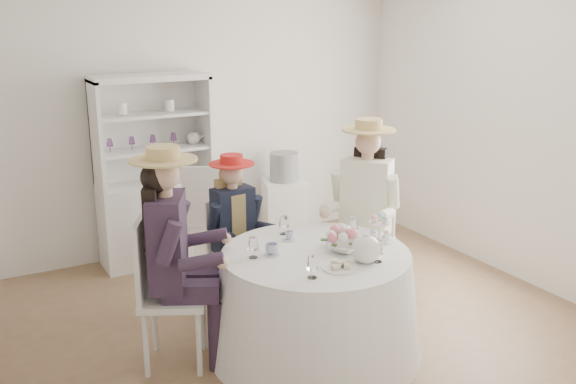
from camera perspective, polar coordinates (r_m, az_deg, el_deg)
ground at (r=5.35m, az=0.52°, el=-11.14°), size 4.50×4.50×0.00m
wall_back at (r=6.67m, az=-7.92°, el=6.41°), size 4.50×0.00×4.50m
wall_front at (r=3.36m, az=17.54°, el=-3.70°), size 4.50×0.00×4.50m
wall_right at (r=6.28m, az=18.85°, el=5.12°), size 0.00×4.50×4.50m
tea_table at (r=4.72m, az=2.43°, el=-9.79°), size 1.55×1.55×0.78m
hutch at (r=6.43m, az=-11.65°, el=-0.46°), size 1.12×0.47×1.85m
side_table at (r=6.94m, az=-0.35°, el=-1.67°), size 0.54×0.54×0.67m
hatbox at (r=6.81m, az=-0.36°, el=2.26°), size 0.33×0.33×0.31m
guest_left at (r=4.44m, az=-10.28°, el=-4.71°), size 0.67×0.61×1.58m
guest_mid at (r=5.32m, az=-4.80°, el=-2.70°), size 0.48×0.50×1.31m
guest_right at (r=5.41m, az=6.88°, el=-0.78°), size 0.68×0.65×1.58m
spare_chair at (r=6.08m, az=-7.27°, el=-2.01°), size 0.58×0.58×1.07m
teacup_a at (r=4.50m, az=-1.44°, el=-5.18°), size 0.11×0.11×0.07m
teacup_b at (r=4.79m, az=0.09°, el=-3.96°), size 0.07×0.07×0.06m
teacup_c at (r=4.79m, az=4.80°, el=-3.93°), size 0.10×0.10×0.07m
flower_bowl at (r=4.58m, az=4.94°, el=-4.97°), size 0.29×0.29×0.06m
flower_arrangement at (r=4.64m, az=4.67°, el=-3.83°), size 0.19×0.19×0.07m
table_teapot at (r=4.40m, az=6.95°, el=-5.07°), size 0.28×0.20×0.21m
sandwich_plate at (r=4.30m, az=4.66°, el=-6.63°), size 0.24×0.24×0.05m
cupcake_stand at (r=4.81m, az=8.10°, el=-3.49°), size 0.21×0.21×0.20m
stemware_set at (r=4.54m, az=2.50°, el=-4.49°), size 0.93×0.90×0.15m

